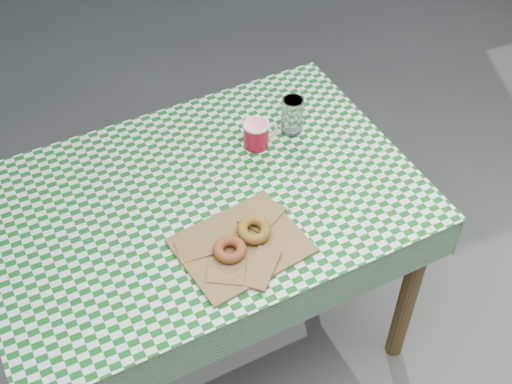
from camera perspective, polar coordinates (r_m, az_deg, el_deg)
ground at (r=2.67m, az=-3.41°, el=-8.49°), size 60.00×60.00×0.00m
table at (r=2.26m, az=-4.19°, el=-7.09°), size 1.34×0.97×0.75m
tablecloth at (r=1.97m, az=-4.77°, el=-0.49°), size 1.36×0.99×0.01m
paper_bag at (r=1.83m, az=-1.27°, el=-4.53°), size 0.38×0.33×0.02m
bagel_front at (r=1.79m, az=-2.25°, el=-4.94°), size 0.10×0.10×0.03m
bagel_back at (r=1.83m, az=-0.17°, el=-3.24°), size 0.10×0.10×0.03m
coffee_mug at (r=2.09m, az=0.02°, el=4.92°), size 0.17×0.17×0.09m
drinking_glass at (r=2.13m, az=3.12°, el=6.54°), size 0.09×0.09×0.12m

